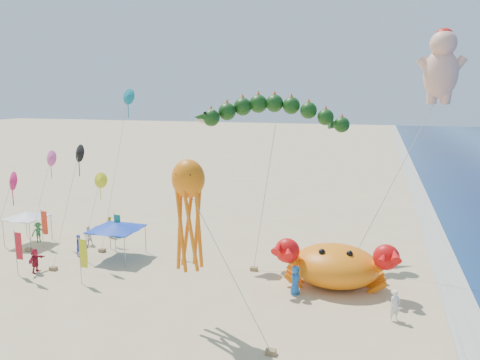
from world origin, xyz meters
name	(u,v)px	position (x,y,z in m)	size (l,w,h in m)	color
ground	(261,285)	(0.00, 0.00, 0.00)	(320.00, 320.00, 0.00)	#D1B784
foam_strip	(461,309)	(12.00, 0.00, 0.01)	(320.00, 320.00, 0.00)	silver
crab_inflatable	(335,264)	(4.60, 1.21, 1.47)	(7.59, 5.10, 3.33)	orange
dragon_kite	(273,117)	(-0.75, 6.57, 10.50)	(11.69, 7.51, 11.79)	#10370F
cherub_kite	(441,65)	(10.53, 5.75, 14.11)	(6.52, 2.14, 16.40)	#F9B298
octopus_kite	(189,206)	(-2.45, -5.88, 6.49)	(6.04, 2.93, 8.98)	orange
canopy_blue	(116,226)	(-11.70, 1.96, 2.44)	(3.73, 3.73, 2.71)	gray
canopy_white	(27,215)	(-20.51, 2.79, 2.44)	(3.09, 3.09, 2.71)	gray
feather_flags	(66,237)	(-14.49, -0.24, 2.01)	(7.88, 6.12, 3.20)	gray
beachgoers	(114,249)	(-11.55, 1.28, 0.87)	(29.12, 9.74, 1.83)	blue
small_kites	(74,164)	(-15.34, 2.43, 6.97)	(7.37, 12.13, 12.69)	#0B6F81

